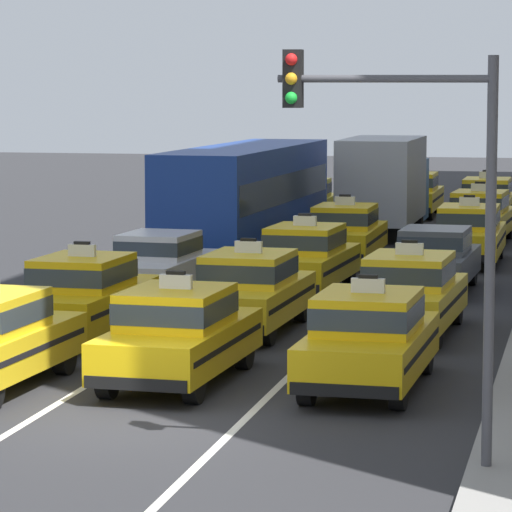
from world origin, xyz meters
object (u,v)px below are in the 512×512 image
object	(u,v)px
taxi_right_fifth	(480,215)
taxi_right_nearest	(369,338)
taxi_center_second	(250,290)
taxi_left_fifth	(305,201)
taxi_center_third	(306,257)
taxi_right_sixth	(487,200)
bus_left_fourth	(246,194)
taxi_right_fourth	(469,233)
sedan_left_third	(160,263)
taxi_center_nearest	(178,333)
sedan_right_third	(435,258)
taxi_center_sixth	(414,193)
taxi_center_fourth	(345,232)
box_truck_center_fifth	(385,182)
taxi_right_second	(410,292)
traffic_light_pole	(416,185)
taxi_left_second	(84,294)

from	to	relation	value
taxi_right_fifth	taxi_right_nearest	bearing A→B (deg)	-90.36
taxi_center_second	taxi_right_nearest	world-z (taller)	same
taxi_left_fifth	taxi_right_fifth	world-z (taller)	same
taxi_center_third	taxi_right_sixth	world-z (taller)	same
bus_left_fourth	taxi_center_second	world-z (taller)	bus_left_fourth
bus_left_fourth	taxi_right_fourth	size ratio (longest dim) A/B	2.47
sedan_left_third	taxi_center_nearest	xyz separation A→B (m)	(3.13, -9.76, 0.03)
sedan_right_third	taxi_right_fifth	size ratio (longest dim) A/B	0.94
sedan_left_third	taxi_center_second	xyz separation A→B (m)	(3.15, -4.27, 0.03)
sedan_right_third	taxi_right_fourth	xyz separation A→B (m)	(0.36, 5.85, 0.03)
taxi_center_sixth	taxi_right_fourth	xyz separation A→B (m)	(3.23, -14.66, 0.00)
sedan_right_third	taxi_left_fifth	bearing A→B (deg)	111.42
taxi_center_fourth	taxi_right_sixth	world-z (taller)	same
sedan_left_third	taxi_center_second	world-z (taller)	taxi_center_second
box_truck_center_fifth	taxi_right_sixth	distance (m)	5.68
sedan_left_third	taxi_center_fourth	distance (m)	8.47
taxi_center_fourth	taxi_right_nearest	world-z (taller)	same
taxi_center_third	taxi_right_second	distance (m)	6.40
traffic_light_pole	taxi_right_fourth	bearing A→B (deg)	92.74
taxi_center_fourth	sedan_right_third	xyz separation A→B (m)	(3.08, -5.33, -0.03)
taxi_right_fifth	taxi_right_sixth	xyz separation A→B (m)	(-0.21, 6.34, 0.00)
taxi_center_third	taxi_right_nearest	distance (m)	11.63
bus_left_fourth	sedan_right_third	world-z (taller)	bus_left_fourth
sedan_left_third	sedan_right_third	size ratio (longest dim) A/B	1.01
taxi_center_third	box_truck_center_fifth	xyz separation A→B (m)	(0.06, 14.02, 0.90)
taxi_right_nearest	taxi_right_fourth	world-z (taller)	same
taxi_center_fourth	taxi_right_nearest	size ratio (longest dim) A/B	0.99
taxi_center_fourth	taxi_right_second	xyz separation A→B (m)	(3.21, -11.74, 0.00)
taxi_left_second	taxi_center_third	world-z (taller)	same
box_truck_center_fifth	taxi_right_fifth	distance (m)	3.75
taxi_center_nearest	taxi_right_fourth	size ratio (longest dim) A/B	1.01
taxi_left_fifth	sedan_left_third	bearing A→B (deg)	-90.19
sedan_right_third	traffic_light_pole	bearing A→B (deg)	-85.17
sedan_right_third	traffic_light_pole	xyz separation A→B (m)	(1.47, -17.34, 2.97)
taxi_center_fourth	taxi_center_second	bearing A→B (deg)	-90.22
taxi_right_nearest	box_truck_center_fifth	bearing A→B (deg)	97.03
taxi_right_fifth	traffic_light_pole	distance (m)	29.03
taxi_right_fourth	taxi_right_fifth	world-z (taller)	same
bus_left_fourth	taxi_right_sixth	distance (m)	12.87
taxi_center_third	sedan_right_third	xyz separation A→B (m)	(3.06, 0.87, -0.03)
taxi_left_second	sedan_left_third	distance (m)	5.60
taxi_right_nearest	taxi_right_fourth	distance (m)	17.91
taxi_center_nearest	taxi_right_sixth	world-z (taller)	same
taxi_center_sixth	traffic_light_pole	size ratio (longest dim) A/B	0.82
box_truck_center_fifth	taxi_center_fourth	bearing A→B (deg)	-90.54
sedan_left_third	taxi_left_fifth	world-z (taller)	taxi_left_fifth
taxi_center_sixth	traffic_light_pole	bearing A→B (deg)	-83.47
sedan_right_third	traffic_light_pole	world-z (taller)	traffic_light_pole
sedan_right_third	taxi_right_fourth	distance (m)	5.86
taxi_center_third	taxi_right_sixth	distance (m)	18.98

